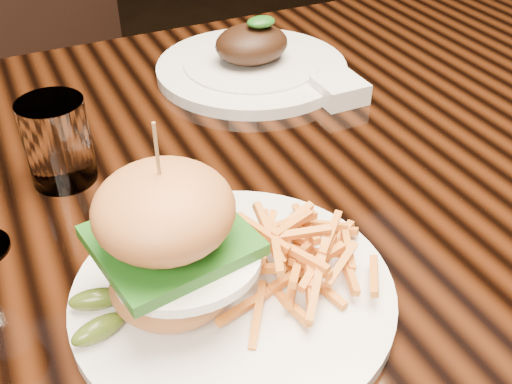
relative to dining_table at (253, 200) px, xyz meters
name	(u,v)px	position (x,y,z in m)	size (l,w,h in m)	color
dining_table	(253,200)	(0.00, 0.00, 0.00)	(1.60, 0.90, 0.75)	black
burger_plate	(220,262)	(-0.14, -0.22, 0.13)	(0.31, 0.31, 0.21)	silver
ramekin	(340,90)	(0.18, 0.08, 0.09)	(0.07, 0.07, 0.03)	silver
water_tumbler	(58,142)	(-0.23, 0.05, 0.13)	(0.08, 0.08, 0.11)	white
far_dish	(252,63)	(0.10, 0.21, 0.10)	(0.31, 0.31, 0.10)	silver
chair_far	(69,60)	(-0.10, 0.88, -0.13)	(0.60, 0.60, 0.95)	black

